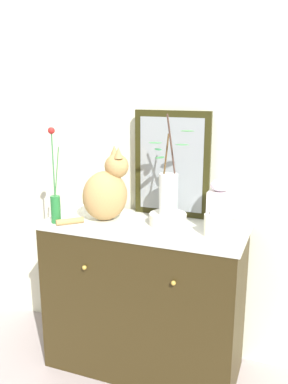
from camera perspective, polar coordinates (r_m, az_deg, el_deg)
name	(u,v)px	position (r m, az deg, el deg)	size (l,w,h in m)	color
ground_plane	(144,364)	(2.67, 0.00, -22.42)	(6.00, 6.00, 0.00)	#A29695
wall_back	(163,139)	(2.44, 2.59, 7.29)	(4.40, 0.08, 2.60)	silver
sideboard	(144,297)	(2.44, 0.00, -14.18)	(1.10, 0.48, 0.87)	#322711
mirror_leaning	(172,164)	(2.34, 3.80, 3.78)	(0.43, 0.03, 0.59)	#2A290E
cat_sitting	(107,191)	(2.29, -5.11, 0.19)	(0.37, 0.34, 0.41)	#AE864F
vase_slim_green	(55,200)	(2.30, -12.03, -1.02)	(0.07, 0.05, 0.52)	#237133
bowl_porcelain	(168,219)	(2.24, 3.28, -3.73)	(0.20, 0.20, 0.06)	silver
vase_glass_clear	(168,192)	(2.20, 3.34, 0.07)	(0.26, 0.13, 0.53)	silver
jar_lidded_porcelain	(219,205)	(2.18, 10.26, -1.80)	(0.11, 0.11, 0.29)	white
candle_pillar	(209,225)	(2.10, 8.88, -4.49)	(0.05, 0.05, 0.13)	silver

